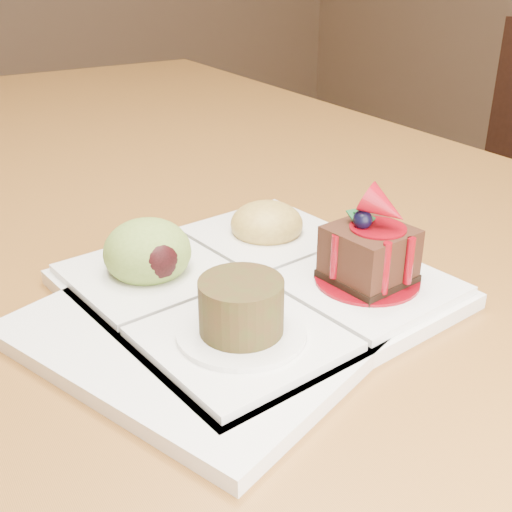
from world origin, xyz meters
TOP-DOWN VIEW (x-y plane):
  - dining_table at (0.00, 0.00)m, footprint 1.00×1.80m
  - sampler_plate at (0.02, -0.20)m, footprint 0.28×0.28m
  - second_plate at (-0.02, -0.22)m, footprint 0.30×0.30m

SIDE VIEW (x-z plane):
  - dining_table at x=0.00m, z-range 0.31..1.06m
  - second_plate at x=-0.02m, z-range 0.75..0.76m
  - sampler_plate at x=0.02m, z-range 0.72..0.82m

